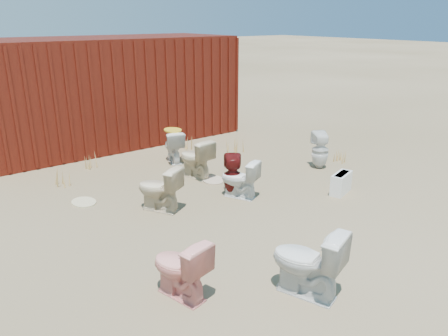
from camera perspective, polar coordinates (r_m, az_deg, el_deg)
ground at (r=6.73m, az=3.12°, el=-5.77°), size 100.00×100.00×0.00m
shipping_container at (r=10.72m, az=-15.31°, el=9.72°), size 6.00×2.40×2.40m
toilet_front_a at (r=4.76m, az=10.81°, el=-11.98°), size 0.66×0.87×0.78m
toilet_front_pink at (r=4.70m, az=-5.79°, el=-12.85°), size 0.53×0.74×0.69m
toilet_front_c at (r=7.14m, az=2.03°, el=-1.44°), size 0.60×0.72×0.64m
toilet_front_maroon at (r=7.23m, az=1.14°, el=-0.96°), size 0.44×0.44×0.69m
toilet_back_beige_left at (r=6.72m, az=-8.48°, el=-2.70°), size 0.68×0.80×0.71m
toilet_back_beige_right at (r=8.05m, az=-3.74°, el=1.27°), size 0.49×0.76×0.73m
toilet_back_yellowlid at (r=8.99m, az=-6.63°, el=2.85°), size 0.55×0.73×0.66m
toilet_back_e at (r=8.75m, az=12.45°, el=2.30°), size 0.45×0.45×0.73m
yellow_lid at (r=8.90m, az=-6.71°, el=4.96°), size 0.33×0.42×0.02m
loose_tank at (r=7.62m, az=15.05°, el=-1.94°), size 0.54×0.34×0.35m
loose_lid_near at (r=7.97m, az=-1.42°, el=-1.57°), size 0.53×0.60×0.02m
loose_lid_far at (r=7.38m, az=-17.83°, el=-4.28°), size 0.41×0.50×0.02m
weed_clump_a at (r=8.19m, az=-19.98°, el=-1.01°), size 0.36×0.36×0.34m
weed_clump_b at (r=9.03m, az=-3.55°, el=1.79°), size 0.32×0.32×0.29m
weed_clump_c at (r=9.55m, az=1.42°, el=2.87°), size 0.36×0.36×0.31m
weed_clump_d at (r=9.01m, az=-17.17°, el=0.94°), size 0.30×0.30×0.29m
weed_clump_e at (r=9.93m, az=-4.72°, el=3.35°), size 0.34×0.34×0.28m
weed_clump_f at (r=9.27m, az=15.13°, el=1.45°), size 0.28×0.28×0.24m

